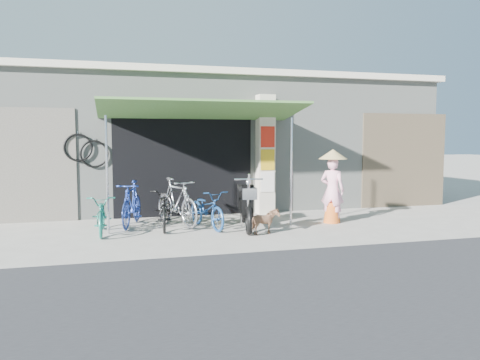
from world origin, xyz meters
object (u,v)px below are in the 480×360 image
object	(u,v)px
street_dog	(264,222)
moped	(245,204)
bike_blue	(132,204)
bike_navy	(207,209)
bike_black	(165,208)
nun	(332,186)
bike_silver	(176,202)
bike_teal	(102,214)

from	to	relation	value
street_dog	moped	bearing A→B (deg)	-2.58
bike_blue	bike_navy	size ratio (longest dim) A/B	1.05
bike_black	nun	distance (m)	3.77
bike_blue	bike_navy	xyz separation A→B (m)	(1.54, -0.63, -0.08)
bike_silver	nun	distance (m)	3.52
moped	bike_silver	bearing A→B (deg)	164.93
bike_blue	nun	size ratio (longest dim) A/B	0.99
bike_black	bike_navy	world-z (taller)	bike_black
bike_silver	moped	distance (m)	1.54
bike_blue	moped	distance (m)	2.48
bike_teal	bike_black	xyz separation A→B (m)	(1.27, 0.23, 0.04)
bike_teal	bike_black	bearing A→B (deg)	11.29
bike_black	moped	world-z (taller)	moped
nun	bike_navy	bearing A→B (deg)	40.82
bike_black	nun	xyz separation A→B (m)	(3.74, -0.29, 0.40)
bike_teal	street_dog	bearing A→B (deg)	-15.98
bike_navy	nun	xyz separation A→B (m)	(2.86, -0.11, 0.42)
bike_teal	bike_black	world-z (taller)	bike_black
bike_black	bike_silver	bearing A→B (deg)	51.94
bike_teal	street_dog	xyz separation A→B (m)	(3.10, -0.94, -0.14)
moped	bike_black	bearing A→B (deg)	178.00
bike_teal	bike_navy	xyz separation A→B (m)	(2.14, 0.05, 0.01)
bike_teal	bike_navy	bearing A→B (deg)	2.29
bike_navy	street_dog	xyz separation A→B (m)	(0.95, -0.99, -0.15)
bike_silver	bike_navy	distance (m)	0.77
bike_black	bike_silver	distance (m)	0.42
bike_black	street_dog	bearing A→B (deg)	-26.65
bike_black	nun	bearing A→B (deg)	1.55
bike_black	bike_navy	xyz separation A→B (m)	(0.87, -0.18, -0.02)
bike_silver	moped	bearing A→B (deg)	-47.79
bike_black	moped	distance (m)	1.71
nun	bike_silver	bearing A→B (deg)	33.45
street_dog	moped	world-z (taller)	moped
street_dog	moped	xyz separation A→B (m)	(-0.16, 0.79, 0.25)
moped	bike_teal	bearing A→B (deg)	-171.96
bike_navy	bike_silver	bearing A→B (deg)	126.76
bike_silver	moped	xyz separation A→B (m)	(1.38, -0.68, -0.01)
bike_blue	bike_navy	world-z (taller)	bike_blue
bike_blue	nun	xyz separation A→B (m)	(4.40, -0.74, 0.34)
nun	street_dog	bearing A→B (deg)	67.83
bike_blue	moped	xyz separation A→B (m)	(2.33, -0.84, 0.02)
bike_teal	street_dog	size ratio (longest dim) A/B	2.47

